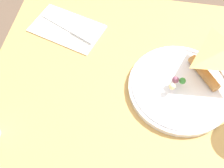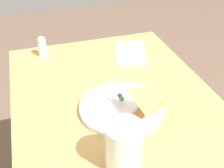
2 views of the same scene
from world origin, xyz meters
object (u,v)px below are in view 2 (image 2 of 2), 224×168
Objects in this scene: plate_pizza at (122,106)px; milk_glass at (124,148)px; dining_table at (121,139)px; salt_shaker at (42,46)px; napkin_folded at (130,52)px; butter_knife at (130,52)px.

milk_glass is (-0.20, 0.07, 0.04)m from plate_pizza.
salt_shaker is at bearing 24.67° from dining_table.
napkin_folded is (0.53, -0.22, -0.06)m from milk_glass.
dining_table is 0.49m from salt_shaker.
salt_shaker is (0.10, 0.34, 0.03)m from butter_knife.
salt_shaker is (0.42, 0.19, 0.17)m from dining_table.
salt_shaker reaches higher than plate_pizza.
butter_knife is 0.36m from salt_shaker.
salt_shaker is (0.42, 0.20, 0.03)m from plate_pizza.
dining_table is at bearing -17.80° from milk_glass.
butter_knife is 2.24× the size of salt_shaker.
plate_pizza is 1.39× the size of butter_knife.
dining_table is at bearing -178.50° from butter_knife.
dining_table is 4.32× the size of napkin_folded.
milk_glass is 1.53× the size of salt_shaker.
plate_pizza is at bearing 155.43° from napkin_folded.
butter_knife is at bearing -24.51° from plate_pizza.
milk_glass is at bearing 162.20° from dining_table.
plate_pizza is at bearing -178.15° from butter_knife.
milk_glass is 0.55× the size of napkin_folded.
butter_knife is (0.53, -0.21, -0.05)m from milk_glass.
butter_knife is (0.32, -0.15, -0.01)m from plate_pizza.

